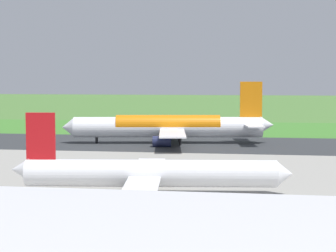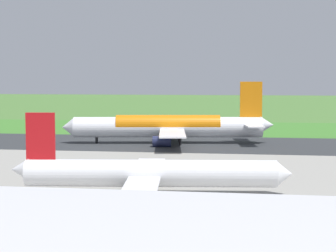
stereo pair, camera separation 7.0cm
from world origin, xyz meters
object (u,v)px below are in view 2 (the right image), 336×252
object	(u,v)px
airliner_main	(169,127)
no_stopping_sign	(200,127)
airliner_parked_mid	(149,173)
traffic_cone_orange	(185,130)

from	to	relation	value
airliner_main	no_stopping_sign	xyz separation A→B (m)	(-4.95, -29.55, -2.64)
airliner_main	no_stopping_sign	bearing A→B (deg)	-99.51
airliner_parked_mid	traffic_cone_orange	size ratio (longest dim) A/B	74.09
airliner_main	airliner_parked_mid	distance (m)	65.22
airliner_main	traffic_cone_orange	world-z (taller)	airliner_main
airliner_parked_mid	traffic_cone_orange	xyz separation A→B (m)	(6.99, -101.41, -2.97)
airliner_main	no_stopping_sign	distance (m)	30.08
no_stopping_sign	airliner_main	bearing A→B (deg)	80.49
airliner_parked_mid	no_stopping_sign	distance (m)	94.45
traffic_cone_orange	airliner_main	bearing A→B (deg)	90.55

